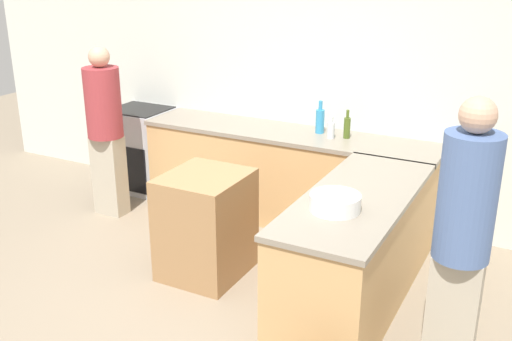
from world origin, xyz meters
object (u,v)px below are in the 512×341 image
object	(u,v)px
person_by_range	(105,126)
range_oven	(142,149)
island_table	(206,225)
person_at_peninsula	(462,238)
vinegar_bottle_clear	(331,130)
mixing_bowl	(335,203)
dish_soap_bottle	(320,120)
olive_oil_bottle	(347,127)

from	to	relation	value
person_by_range	range_oven	bearing A→B (deg)	101.65
island_table	person_by_range	distance (m)	1.68
range_oven	person_at_peninsula	xyz separation A→B (m)	(3.67, -1.77, 0.53)
range_oven	vinegar_bottle_clear	size ratio (longest dim) A/B	4.44
person_at_peninsula	island_table	bearing A→B (deg)	166.83
mixing_bowl	vinegar_bottle_clear	world-z (taller)	vinegar_bottle_clear
dish_soap_bottle	person_at_peninsula	distance (m)	2.45
island_table	olive_oil_bottle	bearing A→B (deg)	62.59
range_oven	dish_soap_bottle	bearing A→B (deg)	2.38
dish_soap_bottle	range_oven	bearing A→B (deg)	-177.62
island_table	person_at_peninsula	bearing A→B (deg)	-13.17
person_by_range	person_at_peninsula	xyz separation A→B (m)	(3.52, -1.05, 0.07)
olive_oil_bottle	person_at_peninsula	world-z (taller)	person_at_peninsula
range_oven	dish_soap_bottle	size ratio (longest dim) A/B	2.94
dish_soap_bottle	person_at_peninsula	size ratio (longest dim) A/B	0.17
island_table	vinegar_bottle_clear	xyz separation A→B (m)	(0.57, 1.26, 0.55)
range_oven	dish_soap_bottle	world-z (taller)	dish_soap_bottle
mixing_bowl	person_at_peninsula	size ratio (longest dim) A/B	0.19
island_table	person_by_range	size ratio (longest dim) A/B	0.51
olive_oil_bottle	person_at_peninsula	bearing A→B (deg)	-53.79
range_oven	person_at_peninsula	bearing A→B (deg)	-25.71
range_oven	dish_soap_bottle	distance (m)	2.14
person_by_range	olive_oil_bottle	bearing A→B (deg)	19.00
olive_oil_bottle	person_by_range	size ratio (longest dim) A/B	0.16
range_oven	person_by_range	xyz separation A→B (m)	(0.15, -0.71, 0.46)
island_table	mixing_bowl	xyz separation A→B (m)	(1.18, -0.26, 0.52)
mixing_bowl	dish_soap_bottle	distance (m)	1.81
island_table	dish_soap_bottle	world-z (taller)	dish_soap_bottle
olive_oil_bottle	range_oven	bearing A→B (deg)	-178.95
range_oven	mixing_bowl	distance (m)	3.27
olive_oil_bottle	person_by_range	distance (m)	2.32
range_oven	island_table	world-z (taller)	range_oven
range_oven	olive_oil_bottle	bearing A→B (deg)	1.05
range_oven	vinegar_bottle_clear	distance (m)	2.28
olive_oil_bottle	person_by_range	bearing A→B (deg)	-161.00
range_oven	mixing_bowl	world-z (taller)	mixing_bowl
olive_oil_bottle	person_by_range	world-z (taller)	person_by_range
dish_soap_bottle	vinegar_bottle_clear	distance (m)	0.20
island_table	mixing_bowl	world-z (taller)	mixing_bowl
person_at_peninsula	vinegar_bottle_clear	bearing A→B (deg)	129.90
mixing_bowl	vinegar_bottle_clear	size ratio (longest dim) A/B	1.65
vinegar_bottle_clear	person_by_range	bearing A→B (deg)	-161.71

